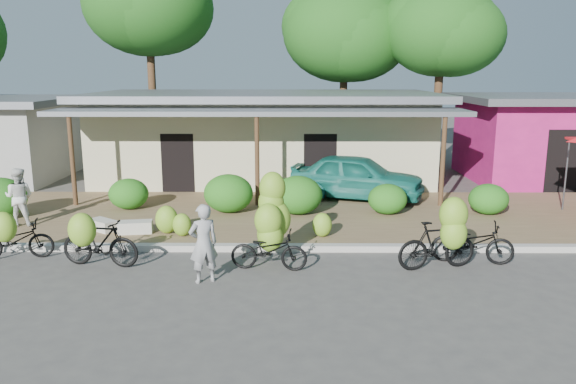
{
  "coord_description": "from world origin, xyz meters",
  "views": [
    {
      "loc": [
        1.05,
        -10.64,
        4.16
      ],
      "look_at": [
        0.95,
        3.02,
        1.2
      ],
      "focal_mm": 35.0,
      "sensor_mm": 36.0,
      "label": 1
    }
  ],
  "objects_px": {
    "sack_far": "(103,225)",
    "vendor": "(203,243)",
    "teal_van": "(357,177)",
    "tree_far_center": "(144,2)",
    "bike_center": "(271,229)",
    "bike_far_left": "(13,238)",
    "bike_right": "(441,239)",
    "bike_far_right": "(472,243)",
    "sack_near": "(135,227)",
    "bystander": "(19,197)",
    "bike_left": "(97,241)",
    "tree_near_right": "(437,29)",
    "tree_center_right": "(340,30)"
  },
  "relations": [
    {
      "from": "bike_right",
      "to": "vendor",
      "type": "bearing_deg",
      "value": 84.28
    },
    {
      "from": "tree_near_right",
      "to": "bike_far_left",
      "type": "relative_size",
      "value": 4.49
    },
    {
      "from": "bike_far_left",
      "to": "bike_center",
      "type": "bearing_deg",
      "value": -103.65
    },
    {
      "from": "vendor",
      "to": "bike_far_right",
      "type": "bearing_deg",
      "value": 166.37
    },
    {
      "from": "bike_right",
      "to": "vendor",
      "type": "xyz_separation_m",
      "value": [
        -4.88,
        -0.64,
        0.1
      ]
    },
    {
      "from": "bike_far_right",
      "to": "teal_van",
      "type": "relative_size",
      "value": 0.44
    },
    {
      "from": "bike_far_left",
      "to": "bike_right",
      "type": "height_order",
      "value": "bike_right"
    },
    {
      "from": "bike_left",
      "to": "teal_van",
      "type": "bearing_deg",
      "value": -35.07
    },
    {
      "from": "tree_near_right",
      "to": "bike_left",
      "type": "xyz_separation_m",
      "value": [
        -10.42,
        -13.8,
        -5.33
      ]
    },
    {
      "from": "tree_far_center",
      "to": "sack_far",
      "type": "bearing_deg",
      "value": -81.78
    },
    {
      "from": "tree_far_center",
      "to": "bike_right",
      "type": "height_order",
      "value": "tree_far_center"
    },
    {
      "from": "bike_center",
      "to": "bystander",
      "type": "relative_size",
      "value": 1.31
    },
    {
      "from": "bike_right",
      "to": "bystander",
      "type": "distance_m",
      "value": 10.82
    },
    {
      "from": "sack_far",
      "to": "vendor",
      "type": "distance_m",
      "value": 4.58
    },
    {
      "from": "bike_right",
      "to": "teal_van",
      "type": "distance_m",
      "value": 6.45
    },
    {
      "from": "bystander",
      "to": "sack_far",
      "type": "bearing_deg",
      "value": 168.6
    },
    {
      "from": "tree_near_right",
      "to": "teal_van",
      "type": "bearing_deg",
      "value": -118.77
    },
    {
      "from": "sack_near",
      "to": "bike_far_right",
      "type": "bearing_deg",
      "value": -13.35
    },
    {
      "from": "tree_center_right",
      "to": "tree_near_right",
      "type": "relative_size",
      "value": 1.05
    },
    {
      "from": "bike_center",
      "to": "bike_far_left",
      "type": "bearing_deg",
      "value": 93.85
    },
    {
      "from": "tree_far_center",
      "to": "vendor",
      "type": "bearing_deg",
      "value": -72.8
    },
    {
      "from": "bike_center",
      "to": "teal_van",
      "type": "xyz_separation_m",
      "value": [
        2.54,
        5.99,
        0.03
      ]
    },
    {
      "from": "tree_center_right",
      "to": "bike_far_left",
      "type": "bearing_deg",
      "value": -118.92
    },
    {
      "from": "tree_center_right",
      "to": "bike_left",
      "type": "bearing_deg",
      "value": -112.11
    },
    {
      "from": "tree_near_right",
      "to": "bystander",
      "type": "height_order",
      "value": "tree_near_right"
    },
    {
      "from": "tree_center_right",
      "to": "teal_van",
      "type": "xyz_separation_m",
      "value": [
        -0.18,
        -9.61,
        -5.17
      ]
    },
    {
      "from": "sack_far",
      "to": "teal_van",
      "type": "height_order",
      "value": "teal_van"
    },
    {
      "from": "teal_van",
      "to": "bystander",
      "type": "bearing_deg",
      "value": 126.37
    },
    {
      "from": "tree_far_center",
      "to": "bystander",
      "type": "relative_size",
      "value": 6.1
    },
    {
      "from": "tree_near_right",
      "to": "vendor",
      "type": "relative_size",
      "value": 4.84
    },
    {
      "from": "tree_near_right",
      "to": "bike_far_right",
      "type": "xyz_separation_m",
      "value": [
        -2.29,
        -13.43,
        -5.48
      ]
    },
    {
      "from": "bike_left",
      "to": "bystander",
      "type": "distance_m",
      "value": 4.27
    },
    {
      "from": "sack_far",
      "to": "teal_van",
      "type": "relative_size",
      "value": 0.18
    },
    {
      "from": "bike_far_left",
      "to": "teal_van",
      "type": "bearing_deg",
      "value": -66.22
    },
    {
      "from": "bike_far_right",
      "to": "sack_near",
      "type": "distance_m",
      "value": 8.18
    },
    {
      "from": "tree_far_center",
      "to": "sack_near",
      "type": "distance_m",
      "value": 15.03
    },
    {
      "from": "tree_center_right",
      "to": "bike_left",
      "type": "relative_size",
      "value": 4.53
    },
    {
      "from": "tree_far_center",
      "to": "bike_far_left",
      "type": "height_order",
      "value": "tree_far_center"
    },
    {
      "from": "bike_right",
      "to": "bystander",
      "type": "relative_size",
      "value": 1.18
    },
    {
      "from": "tree_near_right",
      "to": "bike_left",
      "type": "bearing_deg",
      "value": -127.05
    },
    {
      "from": "bike_left",
      "to": "tree_far_center",
      "type": "bearing_deg",
      "value": 19.73
    },
    {
      "from": "tree_center_right",
      "to": "bike_left",
      "type": "xyz_separation_m",
      "value": [
        -6.42,
        -15.8,
        -5.4
      ]
    },
    {
      "from": "vendor",
      "to": "bike_far_left",
      "type": "bearing_deg",
      "value": -41.66
    },
    {
      "from": "bike_far_right",
      "to": "teal_van",
      "type": "xyz_separation_m",
      "value": [
        -1.89,
        5.81,
        0.38
      ]
    },
    {
      "from": "sack_far",
      "to": "teal_van",
      "type": "xyz_separation_m",
      "value": [
        6.97,
        3.71,
        0.58
      ]
    },
    {
      "from": "bike_center",
      "to": "sack_far",
      "type": "distance_m",
      "value": 5.02
    },
    {
      "from": "tree_center_right",
      "to": "bike_right",
      "type": "xyz_separation_m",
      "value": [
        0.87,
        -15.98,
        -5.3
      ]
    },
    {
      "from": "tree_center_right",
      "to": "teal_van",
      "type": "distance_m",
      "value": 10.92
    },
    {
      "from": "tree_near_right",
      "to": "bystander",
      "type": "bearing_deg",
      "value": -141.22
    },
    {
      "from": "bike_center",
      "to": "bike_left",
      "type": "bearing_deg",
      "value": 99.79
    }
  ]
}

